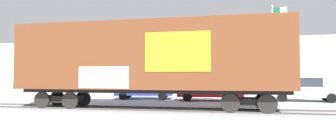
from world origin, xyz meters
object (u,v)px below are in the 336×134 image
(freight_car, at_px, (149,58))
(parked_car_red, at_px, (209,89))
(flagpole, at_px, (275,41))
(parked_car_blue, at_px, (144,88))
(parked_car_silver, at_px, (304,89))

(freight_car, xyz_separation_m, parked_car_red, (2.83, 6.43, -1.94))
(flagpole, bearing_deg, parked_car_red, -143.40)
(freight_car, bearing_deg, parked_car_blue, 108.35)
(parked_car_blue, relative_size, parked_car_silver, 0.99)
(flagpole, distance_m, parked_car_silver, 5.28)
(parked_car_silver, bearing_deg, parked_car_red, -173.31)
(parked_car_red, bearing_deg, flagpole, 36.60)
(parked_car_red, bearing_deg, parked_car_silver, 6.69)
(flagpole, relative_size, parked_car_blue, 1.70)
(freight_car, distance_m, parked_car_blue, 7.76)
(parked_car_red, bearing_deg, freight_car, -113.76)
(freight_car, xyz_separation_m, parked_car_silver, (9.60, 7.22, -1.90))
(flagpole, bearing_deg, parked_car_blue, -162.81)
(flagpole, height_order, parked_car_silver, flagpole)
(parked_car_silver, bearing_deg, freight_car, -143.04)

